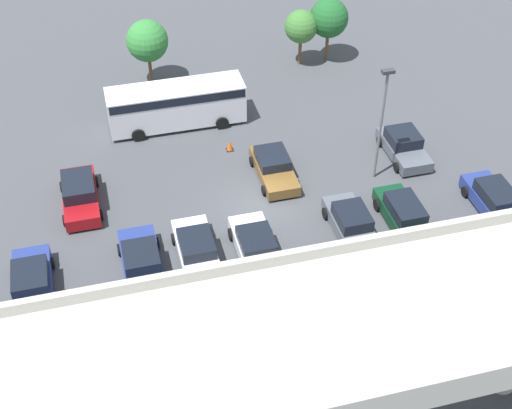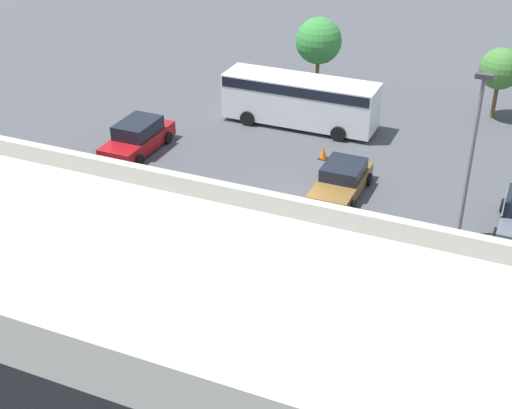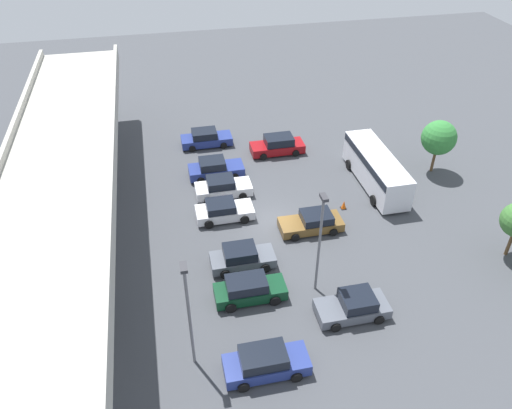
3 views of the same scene
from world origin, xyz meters
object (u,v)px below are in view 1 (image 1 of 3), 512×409
object	(u,v)px
parked_car_2	(403,213)
tree_front_centre	(301,27)
parked_car_8	(80,194)
parked_car_0	(494,200)
parked_car_1	(404,146)
lamp_post_near_aisle	(382,116)
parked_car_4	(274,167)
parked_car_9	(32,282)
tree_front_left	(329,18)
traffic_cone	(230,146)
parked_car_7	(141,261)
tree_front_far_right	(147,41)
parked_car_6	(196,249)
parked_car_5	(255,244)
shuttle_bus	(176,103)
parked_car_3	(351,222)

from	to	relation	value
parked_car_2	tree_front_centre	world-z (taller)	tree_front_centre
parked_car_8	parked_car_0	bearing A→B (deg)	74.28
parked_car_1	lamp_post_near_aisle	bearing A→B (deg)	-58.16
parked_car_4	parked_car_8	xyz separation A→B (m)	(11.34, -0.24, 0.11)
parked_car_9	tree_front_left	distance (m)	28.62
parked_car_9	tree_front_left	size ratio (longest dim) A/B	0.99
tree_front_left	traffic_cone	size ratio (longest dim) A/B	6.76
parked_car_7	lamp_post_near_aisle	xyz separation A→B (m)	(-14.46, -4.32, 3.59)
parked_car_4	tree_front_far_right	world-z (taller)	tree_front_far_right
parked_car_6	parked_car_9	distance (m)	8.34
parked_car_8	tree_front_centre	world-z (taller)	tree_front_centre
parked_car_9	lamp_post_near_aisle	distance (m)	20.71
parked_car_0	parked_car_4	size ratio (longest dim) A/B	1.00
parked_car_9	tree_front_far_right	distance (m)	20.55
parked_car_0	parked_car_5	distance (m)	13.86
parked_car_0	parked_car_9	distance (m)	25.26
parked_car_6	tree_front_centre	world-z (taller)	tree_front_centre
parked_car_2	tree_front_far_right	size ratio (longest dim) A/B	0.95
tree_front_far_right	parked_car_6	bearing A→B (deg)	89.26
tree_front_left	tree_front_centre	xyz separation A→B (m)	(2.13, 0.15, -0.33)
parked_car_9	shuttle_bus	size ratio (longest dim) A/B	0.53
parked_car_8	parked_car_3	bearing A→B (deg)	66.86
parked_car_2	parked_car_3	xyz separation A→B (m)	(3.00, -0.12, -0.04)
parked_car_0	tree_front_left	world-z (taller)	tree_front_left
parked_car_7	traffic_cone	xyz separation A→B (m)	(-6.71, -9.09, -0.40)
parked_car_6	tree_front_far_right	xyz separation A→B (m)	(-0.24, -18.24, 2.52)
parked_car_9	traffic_cone	xyz separation A→B (m)	(-12.16, -9.16, -0.38)
parked_car_5	parked_car_7	size ratio (longest dim) A/B	0.93
lamp_post_near_aisle	traffic_cone	distance (m)	9.94
parked_car_1	parked_car_8	size ratio (longest dim) A/B	0.90
parked_car_9	tree_front_centre	world-z (taller)	tree_front_centre
parked_car_5	parked_car_7	xyz separation A→B (m)	(5.94, -0.23, 0.04)
parked_car_7	parked_car_0	bearing A→B (deg)	-90.56
parked_car_7	parked_car_8	distance (m)	6.69
tree_front_far_right	traffic_cone	world-z (taller)	tree_front_far_right
parked_car_3	tree_front_centre	size ratio (longest dim) A/B	1.03
lamp_post_near_aisle	parked_car_1	bearing A→B (deg)	-148.16
parked_car_2	tree_front_left	bearing A→B (deg)	-5.75
shuttle_bus	lamp_post_near_aisle	xyz separation A→B (m)	(-10.43, 8.41, 2.65)
parked_car_0	shuttle_bus	distance (m)	20.41
parked_car_1	parked_car_9	world-z (taller)	parked_car_1
parked_car_1	shuttle_bus	bearing A→B (deg)	-117.85
shuttle_bus	tree_front_far_right	world-z (taller)	tree_front_far_right
parked_car_7	parked_car_5	bearing A→B (deg)	-92.21
parked_car_1	tree_front_left	xyz separation A→B (m)	(0.75, -12.53, 2.61)
parked_car_3	parked_car_7	size ratio (longest dim) A/B	0.93
parked_car_5	lamp_post_near_aisle	world-z (taller)	lamp_post_near_aisle
traffic_cone	parked_car_9	bearing A→B (deg)	36.99
parked_car_6	traffic_cone	size ratio (longest dim) A/B	6.41
parked_car_9	tree_front_left	world-z (taller)	tree_front_left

